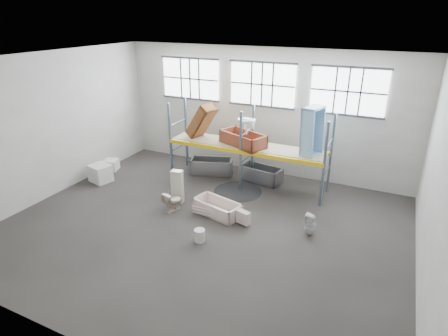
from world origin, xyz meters
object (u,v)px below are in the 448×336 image
Objects in this scene: carton_near at (100,173)px; bathtub_beige at (217,208)px; steel_tub_right at (261,174)px; cistern_tall at (177,187)px; steel_tub_left at (212,166)px; blue_tub_upright at (312,132)px; rust_tub_flat at (243,139)px; toilet_beige at (173,201)px; toilet_white at (310,225)px; bucket at (200,235)px.

bathtub_beige is at bearing -4.15° from carton_near.
cistern_tall is at bearing -124.21° from steel_tub_right.
steel_tub_left is 2.15× the size of carton_near.
blue_tub_upright is at bearing 63.36° from bathtub_beige.
rust_tub_flat is at bearing -135.90° from steel_tub_right.
rust_tub_flat is at bearing -177.36° from blue_tub_upright.
blue_tub_upright reaches higher than steel_tub_right.
toilet_beige is 4.56m from toilet_white.
steel_tub_left is at bearing -119.25° from toilet_white.
bathtub_beige is 0.92× the size of blue_tub_upright.
toilet_beige is 3.92m from carton_near.
toilet_white is (3.05, 0.09, 0.11)m from bathtub_beige.
bucket is at bearing -115.94° from blue_tub_upright.
bathtub_beige is 0.95× the size of steel_tub_left.
cistern_tall is 5.00m from blue_tub_upright.
steel_tub_left is at bearing 81.63° from cistern_tall.
toilet_white reaches higher than steel_tub_right.
bathtub_beige is 3.02m from rust_tub_flat.
bucket is (-2.09, -4.30, -2.21)m from blue_tub_upright.
cistern_tall reaches higher than steel_tub_right.
toilet_white is 0.39× the size of rust_tub_flat.
bucket is at bearing -54.64° from cistern_tall.
blue_tub_upright reaches higher than bathtub_beige.
steel_tub_right is at bearing -136.63° from toilet_white.
bucket is at bearing -56.92° from toilet_white.
steel_tub_right is (2.00, 2.94, -0.30)m from cistern_tall.
bucket is (1.71, -1.24, -0.15)m from toilet_beige.
toilet_white is at bearing -31.12° from steel_tub_left.
toilet_white is 0.43× the size of steel_tub_right.
carton_near reaches higher than bucket.
cistern_tall reaches higher than carton_near.
carton_near reaches higher than steel_tub_left.
toilet_beige is 2.12m from bucket.
cistern_tall is 2.61m from bucket.
bucket is at bearing -66.88° from steel_tub_left.
steel_tub_left is (-0.11, 2.80, -0.29)m from cistern_tall.
steel_tub_left is 4.50× the size of bucket.
rust_tub_flat is 4.78× the size of bucket.
toilet_beige is 3.54m from rust_tub_flat.
toilet_beige is 0.63m from cistern_tall.
toilet_white is 4.04m from steel_tub_right.
steel_tub_right is at bearing 88.24° from bucket.
blue_tub_upright is (2.51, 0.12, 0.58)m from rust_tub_flat.
bathtub_beige is 4.15m from blue_tub_upright.
rust_tub_flat is at bearing -125.45° from toilet_white.
blue_tub_upright reaches higher than bucket.
cistern_tall is 0.69× the size of blue_tub_upright.
carton_near is (-5.32, 0.39, 0.10)m from bathtub_beige.
toilet_beige is at bearing -113.66° from rust_tub_flat.
cistern_tall reaches higher than bathtub_beige.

